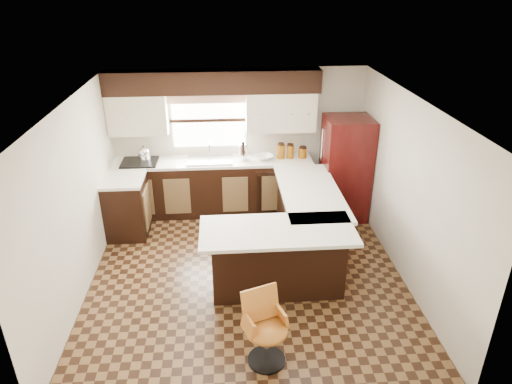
{
  "coord_description": "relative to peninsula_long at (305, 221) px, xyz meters",
  "views": [
    {
      "loc": [
        -0.26,
        -5.19,
        3.73
      ],
      "look_at": [
        0.16,
        0.45,
        1.03
      ],
      "focal_mm": 32.0,
      "sensor_mm": 36.0,
      "label": 1
    }
  ],
  "objects": [
    {
      "name": "cooktop",
      "position": [
        -2.55,
        1.25,
        0.51
      ],
      "size": [
        0.58,
        0.5,
        0.02
      ],
      "primitive_type": "cube",
      "color": "black",
      "rests_on": "counter_back"
    },
    {
      "name": "soffit",
      "position": [
        -1.3,
        1.4,
        1.77
      ],
      "size": [
        3.4,
        0.35,
        0.36
      ],
      "primitive_type": "cube",
      "color": "black",
      "rests_on": "wall_back"
    },
    {
      "name": "base_cab_back",
      "position": [
        -1.35,
        1.28,
        0.0
      ],
      "size": [
        3.3,
        0.6,
        0.9
      ],
      "primitive_type": "cube",
      "color": "black",
      "rests_on": "floor"
    },
    {
      "name": "upper_cab_right",
      "position": [
        -0.22,
        1.4,
        1.27
      ],
      "size": [
        1.14,
        0.35,
        0.64
      ],
      "primitive_type": "cube",
      "color": "beige",
      "rests_on": "wall_back"
    },
    {
      "name": "canister_med",
      "position": [
        -0.06,
        1.3,
        0.61
      ],
      "size": [
        0.12,
        0.12,
        0.22
      ],
      "primitive_type": "cylinder",
      "color": "#7F4909",
      "rests_on": "counter_back"
    },
    {
      "name": "counter_pen_return",
      "position": [
        -0.55,
        -1.06,
        0.47
      ],
      "size": [
        1.89,
        0.84,
        0.04
      ],
      "primitive_type": "cube",
      "color": "silver",
      "rests_on": "peninsula_return"
    },
    {
      "name": "kettle",
      "position": [
        -2.46,
        1.26,
        0.65
      ],
      "size": [
        0.2,
        0.2,
        0.26
      ],
      "primitive_type": null,
      "color": "silver",
      "rests_on": "cooktop"
    },
    {
      "name": "counter_pen_long",
      "position": [
        0.05,
        0.0,
        0.47
      ],
      "size": [
        0.84,
        1.95,
        0.04
      ],
      "primitive_type": "cube",
      "color": "silver",
      "rests_on": "peninsula_long"
    },
    {
      "name": "window_pane",
      "position": [
        -1.4,
        1.56,
        1.1
      ],
      "size": [
        1.2,
        0.02,
        0.9
      ],
      "primitive_type": "cube",
      "color": "white",
      "rests_on": "wall_back"
    },
    {
      "name": "mixing_bowl",
      "position": [
        -0.5,
        1.28,
        0.53
      ],
      "size": [
        0.37,
        0.37,
        0.07
      ],
      "primitive_type": "imported",
      "rotation": [
        0.0,
        0.0,
        0.37
      ],
      "color": "white",
      "rests_on": "counter_back"
    },
    {
      "name": "peninsula_long",
      "position": [
        0.0,
        0.0,
        0.0
      ],
      "size": [
        0.6,
        1.95,
        0.9
      ],
      "primitive_type": "cube",
      "color": "black",
      "rests_on": "floor"
    },
    {
      "name": "wall_left",
      "position": [
        -3.0,
        -0.62,
        0.75
      ],
      "size": [
        0.0,
        4.4,
        4.4
      ],
      "primitive_type": "plane",
      "rotation": [
        1.57,
        0.0,
        1.57
      ],
      "color": "beige",
      "rests_on": "floor"
    },
    {
      "name": "upper_cab_left",
      "position": [
        -2.52,
        1.4,
        1.27
      ],
      "size": [
        0.94,
        0.35,
        0.64
      ],
      "primitive_type": "cube",
      "color": "beige",
      "rests_on": "wall_back"
    },
    {
      "name": "percolator",
      "position": [
        -0.85,
        1.28,
        0.63
      ],
      "size": [
        0.15,
        0.15,
        0.28
      ],
      "primitive_type": "cylinder",
      "color": "silver",
      "rests_on": "counter_back"
    },
    {
      "name": "wall_right",
      "position": [
        1.2,
        -0.62,
        0.75
      ],
      "size": [
        0.0,
        4.4,
        4.4
      ],
      "primitive_type": "plane",
      "rotation": [
        1.57,
        0.0,
        -1.57
      ],
      "color": "beige",
      "rests_on": "floor"
    },
    {
      "name": "ceiling",
      "position": [
        -0.9,
        -0.62,
        1.95
      ],
      "size": [
        4.4,
        4.4,
        0.0
      ],
      "primitive_type": "plane",
      "rotation": [
        3.14,
        0.0,
        0.0
      ],
      "color": "silver",
      "rests_on": "wall_back"
    },
    {
      "name": "base_cab_left",
      "position": [
        -2.7,
        0.62,
        0.0
      ],
      "size": [
        0.6,
        0.7,
        0.9
      ],
      "primitive_type": "cube",
      "color": "black",
      "rests_on": "floor"
    },
    {
      "name": "canister_small",
      "position": [
        0.15,
        1.3,
        0.58
      ],
      "size": [
        0.14,
        0.14,
        0.17
      ],
      "primitive_type": "cylinder",
      "color": "#7F4909",
      "rests_on": "counter_back"
    },
    {
      "name": "floor",
      "position": [
        -0.9,
        -0.62,
        -0.45
      ],
      "size": [
        4.4,
        4.4,
        0.0
      ],
      "primitive_type": "plane",
      "color": "#49301A",
      "rests_on": "ground"
    },
    {
      "name": "wall_front",
      "position": [
        -0.9,
        -2.83,
        0.75
      ],
      "size": [
        4.4,
        0.0,
        4.4
      ],
      "primitive_type": "plane",
      "rotation": [
        -1.57,
        0.0,
        0.0
      ],
      "color": "beige",
      "rests_on": "floor"
    },
    {
      "name": "valance",
      "position": [
        -1.4,
        1.52,
        1.49
      ],
      "size": [
        1.3,
        0.06,
        0.18
      ],
      "primitive_type": "cube",
      "color": "#D19B93",
      "rests_on": "wall_back"
    },
    {
      "name": "sink",
      "position": [
        -1.4,
        1.25,
        0.51
      ],
      "size": [
        0.75,
        0.45,
        0.03
      ],
      "primitive_type": "cube",
      "color": "#B2B2B7",
      "rests_on": "counter_back"
    },
    {
      "name": "wall_back",
      "position": [
        -0.9,
        1.58,
        0.75
      ],
      "size": [
        4.4,
        0.0,
        4.4
      ],
      "primitive_type": "plane",
      "rotation": [
        1.57,
        0.0,
        0.0
      ],
      "color": "beige",
      "rests_on": "floor"
    },
    {
      "name": "refrigerator",
      "position": [
        0.81,
        0.97,
        0.41
      ],
      "size": [
        0.73,
        0.7,
        1.71
      ],
      "primitive_type": "cube",
      "color": "#3B0A09",
      "rests_on": "floor"
    },
    {
      "name": "counter_left",
      "position": [
        -2.7,
        0.62,
        0.47
      ],
      "size": [
        0.6,
        0.7,
        0.04
      ],
      "primitive_type": "cube",
      "color": "silver",
      "rests_on": "base_cab_left"
    },
    {
      "name": "bar_chair",
      "position": [
        -0.78,
        -2.21,
        -0.04
      ],
      "size": [
        0.57,
        0.57,
        0.83
      ],
      "primitive_type": null,
      "rotation": [
        0.0,
        0.0,
        0.35
      ],
      "color": "#C57327",
      "rests_on": "floor"
    },
    {
      "name": "canister_large",
      "position": [
        -0.22,
        1.3,
        0.61
      ],
      "size": [
        0.13,
        0.13,
        0.24
      ],
      "primitive_type": "cylinder",
      "color": "#7F4909",
      "rests_on": "counter_back"
    },
    {
      "name": "peninsula_return",
      "position": [
        -0.53,
        -0.97,
        0.0
      ],
      "size": [
        1.65,
        0.6,
        0.9
      ],
      "primitive_type": "cube",
      "color": "black",
      "rests_on": "floor"
    },
    {
      "name": "dishwasher",
      "position": [
        -0.35,
        0.99,
        -0.02
      ],
      "size": [
        0.58,
        0.03,
        0.78
      ],
      "primitive_type": "cube",
      "color": "black",
      "rests_on": "floor"
    },
    {
      "name": "counter_back",
      "position": [
        -1.35,
        1.28,
        0.47
      ],
      "size": [
        3.3,
        0.6,
        0.04
      ],
      "primitive_type": "cube",
      "color": "silver",
      "rests_on": "base_cab_back"
    }
  ]
}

